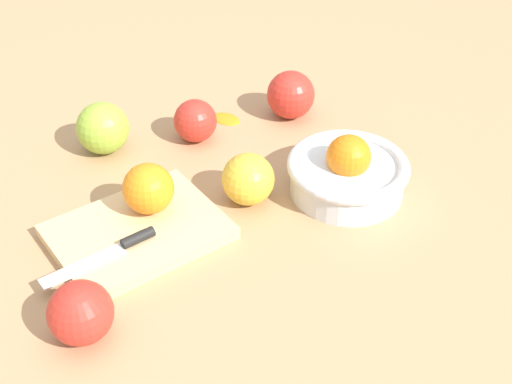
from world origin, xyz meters
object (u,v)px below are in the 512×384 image
Objects in this scene: apple_back_left at (248,179)px; apple_front_left at (291,95)px; knife at (115,250)px; apple_front_left_2 at (195,121)px; apple_back_right at (81,313)px; apple_front_right at (103,128)px; bowl at (348,172)px; cutting_board at (138,232)px; orange_on_board at (148,189)px.

apple_front_left reaches higher than apple_back_left.
apple_front_left_2 is (-0.22, -0.21, 0.01)m from knife.
knife is at bearing 43.33° from apple_front_left_2.
apple_back_right is (0.08, 0.09, 0.01)m from knife.
apple_back_right is 0.91× the size of apple_front_right.
bowl is at bearing 133.02° from apple_front_right.
cutting_board is at bearing -143.24° from knife.
bowl is 0.14m from apple_back_left.
orange_on_board is 0.14m from apple_back_left.
apple_front_left_2 is at bearing -134.17° from orange_on_board.
bowl reaches higher than cutting_board.
apple_front_left_2 is at bearing -92.71° from apple_back_left.
apple_front_right is (0.26, -0.28, 0.01)m from bowl.
orange_on_board is (0.27, -0.09, 0.02)m from bowl.
apple_back_right is at bearing 31.41° from apple_front_left.
apple_back_right is 1.08× the size of apple_front_left_2.
apple_front_left_2 is at bearing 161.74° from apple_front_right.
apple_back_right is (0.42, 0.07, 0.00)m from bowl.
knife is 2.08× the size of apple_back_left.
apple_back_right is at bearing 65.51° from apple_front_right.
apple_back_left reaches higher than cutting_board.
cutting_board is at bearing -133.24° from apple_back_right.
apple_front_left_2 is (0.12, -0.23, 0.00)m from bowl.
bowl reaches higher than apple_front_left_2.
orange_on_board is 0.21m from apple_back_right.
bowl is 0.38m from apple_front_right.
apple_front_right is at bearing -92.17° from orange_on_board.
knife is 0.43m from apple_front_left.
orange_on_board is 0.10m from knife.
bowl reaches higher than apple_front_left.
apple_front_right is at bearing -11.39° from apple_front_left.
apple_front_left_2 is at bearing -5.59° from apple_front_left.
apple_front_left reaches higher than apple_front_left_2.
apple_front_right is (-0.01, -0.19, -0.01)m from orange_on_board.
apple_front_left reaches higher than apple_back_right.
apple_back_right reaches higher than knife.
apple_back_right is at bearing 22.67° from apple_back_left.
apple_back_left is at bearing -157.33° from apple_back_right.
cutting_board is 3.17× the size of apple_front_left_2.
knife is at bearing 37.80° from orange_on_board.
apple_front_left is at bearing 174.41° from apple_front_left_2.
apple_back_left is 0.31m from apple_back_right.
apple_back_left is 1.08× the size of apple_front_left_2.
bowl is 2.17× the size of apple_front_left.
cutting_board is (0.30, -0.06, -0.02)m from bowl.
cutting_board is 2.73× the size of apple_front_left.
cutting_board is 3.14× the size of orange_on_board.
bowl is 0.42m from apple_back_right.
orange_on_board reaches higher than apple_front_left_2.
orange_on_board reaches higher than cutting_board.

